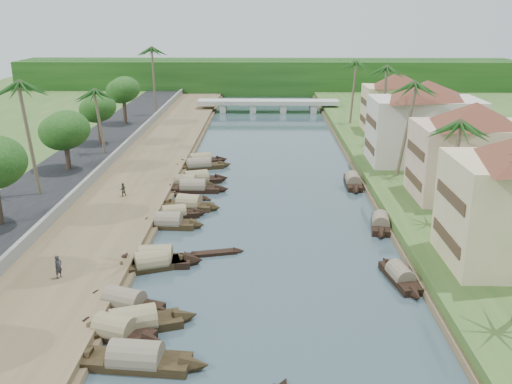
{
  "coord_description": "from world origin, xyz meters",
  "views": [
    {
      "loc": [
        -0.71,
        -41.82,
        19.38
      ],
      "look_at": [
        -1.53,
        12.75,
        2.0
      ],
      "focal_mm": 40.0,
      "sensor_mm": 36.0,
      "label": 1
    }
  ],
  "objects_px": {
    "bridge": "(268,103)",
    "person_near": "(58,267)",
    "sampan_1": "(115,331)",
    "sampan_0": "(136,360)"
  },
  "relations": [
    {
      "from": "sampan_0",
      "to": "sampan_1",
      "type": "height_order",
      "value": "sampan_0"
    },
    {
      "from": "bridge",
      "to": "sampan_1",
      "type": "bearing_deg",
      "value": -96.82
    },
    {
      "from": "sampan_1",
      "to": "person_near",
      "type": "bearing_deg",
      "value": 150.74
    },
    {
      "from": "sampan_0",
      "to": "person_near",
      "type": "height_order",
      "value": "person_near"
    },
    {
      "from": "sampan_1",
      "to": "person_near",
      "type": "distance_m",
      "value": 8.8
    },
    {
      "from": "bridge",
      "to": "person_near",
      "type": "xyz_separation_m",
      "value": [
        -15.62,
        -76.33,
        -0.04
      ]
    },
    {
      "from": "bridge",
      "to": "sampan_1",
      "type": "distance_m",
      "value": 83.51
    },
    {
      "from": "person_near",
      "to": "bridge",
      "type": "bearing_deg",
      "value": 16.6
    },
    {
      "from": "bridge",
      "to": "person_near",
      "type": "bearing_deg",
      "value": -101.57
    },
    {
      "from": "sampan_1",
      "to": "person_near",
      "type": "xyz_separation_m",
      "value": [
        -5.7,
        6.58,
        1.27
      ]
    }
  ]
}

